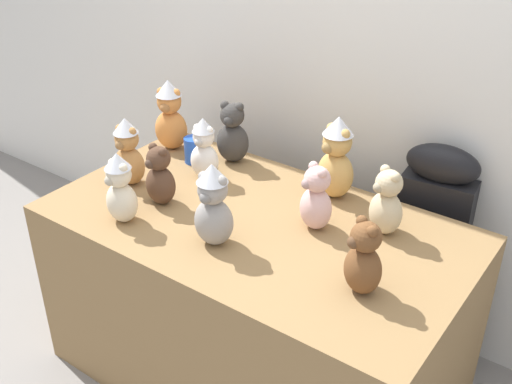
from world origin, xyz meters
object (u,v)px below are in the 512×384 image
(teddy_bear_cream, at_px, (120,188))
(teddy_bear_ash, at_px, (213,206))
(teddy_bear_ginger, at_px, (170,116))
(teddy_bear_blush, at_px, (316,199))
(teddy_bear_charcoal, at_px, (233,134))
(instrument_case, at_px, (428,251))
(teddy_bear_caramel, at_px, (128,152))
(teddy_bear_snow, at_px, (204,149))
(party_cup_blue, at_px, (194,150))
(teddy_bear_cocoa, at_px, (160,177))
(display_table, at_px, (256,302))
(teddy_bear_sand, at_px, (386,203))
(teddy_bear_honey, at_px, (336,158))
(teddy_bear_chestnut, at_px, (363,259))

(teddy_bear_cream, bearing_deg, teddy_bear_ash, 19.26)
(teddy_bear_ginger, xyz_separation_m, teddy_bear_ash, (0.62, -0.46, -0.01))
(teddy_bear_blush, bearing_deg, teddy_bear_charcoal, -174.70)
(instrument_case, height_order, teddy_bear_caramel, teddy_bear_caramel)
(teddy_bear_caramel, height_order, teddy_bear_ginger, teddy_bear_ginger)
(instrument_case, bearing_deg, teddy_bear_snow, -159.85)
(party_cup_blue, bearing_deg, teddy_bear_charcoal, 38.73)
(teddy_bear_cocoa, xyz_separation_m, teddy_bear_charcoal, (0.01, 0.43, 0.01))
(display_table, distance_m, teddy_bear_sand, 0.67)
(teddy_bear_blush, distance_m, teddy_bear_ash, 0.36)
(teddy_bear_blush, relative_size, teddy_bear_caramel, 0.88)
(teddy_bear_cream, height_order, teddy_bear_sand, teddy_bear_cream)
(teddy_bear_cream, distance_m, teddy_bear_ash, 0.36)
(teddy_bear_honey, bearing_deg, instrument_case, 53.84)
(teddy_bear_cocoa, relative_size, teddy_bear_charcoal, 0.89)
(teddy_bear_honey, bearing_deg, teddy_bear_charcoal, -162.64)
(teddy_bear_cocoa, bearing_deg, teddy_bear_blush, 28.25)
(teddy_bear_caramel, distance_m, teddy_bear_cream, 0.27)
(teddy_bear_ash, relative_size, teddy_bear_charcoal, 1.13)
(teddy_bear_cream, bearing_deg, teddy_bear_charcoal, 93.52)
(instrument_case, relative_size, teddy_bear_blush, 3.90)
(instrument_case, bearing_deg, teddy_bear_honey, -150.37)
(teddy_bear_caramel, xyz_separation_m, teddy_bear_ash, (0.53, -0.13, 0.01))
(display_table, bearing_deg, teddy_bear_snow, 157.51)
(instrument_case, distance_m, teddy_bear_charcoal, 0.93)
(teddy_bear_chestnut, bearing_deg, teddy_bear_cocoa, -150.01)
(teddy_bear_charcoal, bearing_deg, teddy_bear_cocoa, -108.58)
(display_table, xyz_separation_m, teddy_bear_charcoal, (-0.36, 0.33, 0.50))
(teddy_bear_charcoal, bearing_deg, display_table, -60.27)
(teddy_bear_cocoa, relative_size, teddy_bear_sand, 0.96)
(teddy_bear_caramel, bearing_deg, teddy_bear_blush, 4.73)
(teddy_bear_ginger, relative_size, teddy_bear_ash, 1.04)
(display_table, relative_size, teddy_bear_cocoa, 6.44)
(teddy_bear_snow, xyz_separation_m, teddy_bear_sand, (0.76, 0.05, -0.01))
(teddy_bear_caramel, height_order, teddy_bear_charcoal, teddy_bear_caramel)
(teddy_bear_caramel, bearing_deg, teddy_bear_charcoal, 55.27)
(teddy_bear_charcoal, distance_m, party_cup_blue, 0.18)
(party_cup_blue, bearing_deg, teddy_bear_cocoa, -69.74)
(display_table, relative_size, teddy_bear_charcoal, 5.74)
(teddy_bear_ash, bearing_deg, display_table, 71.45)
(teddy_bear_cream, relative_size, teddy_bear_ash, 0.89)
(teddy_bear_cocoa, distance_m, teddy_bear_cream, 0.17)
(display_table, xyz_separation_m, teddy_bear_snow, (-0.36, 0.15, 0.50))
(teddy_bear_charcoal, bearing_deg, instrument_case, -1.98)
(teddy_bear_caramel, height_order, teddy_bear_ash, teddy_bear_ash)
(display_table, xyz_separation_m, teddy_bear_sand, (0.40, 0.20, 0.49))
(party_cup_blue, bearing_deg, teddy_bear_chestnut, -20.20)
(teddy_bear_ash, bearing_deg, teddy_bear_blush, 42.96)
(teddy_bear_blush, relative_size, teddy_bear_honey, 0.75)
(display_table, bearing_deg, teddy_bear_honey, 67.29)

